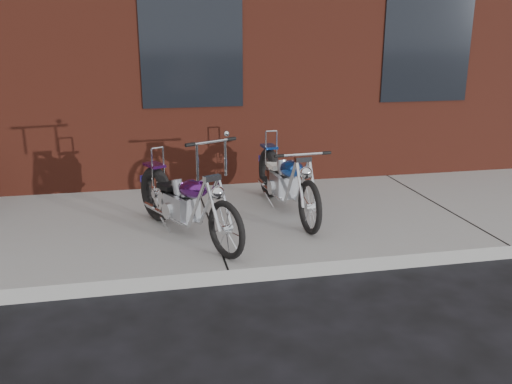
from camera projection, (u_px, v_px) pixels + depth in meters
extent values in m
plane|color=black|center=(228.00, 285.00, 5.14)|extent=(120.00, 120.00, 0.00)
cube|color=#979797|center=(209.00, 225.00, 6.53)|extent=(22.00, 3.00, 0.15)
torus|color=black|center=(162.00, 197.00, 6.27)|extent=(0.40, 0.65, 0.66)
torus|color=black|center=(234.00, 234.00, 5.20)|extent=(0.32, 0.56, 0.59)
cube|color=#93979F|center=(188.00, 210.00, 5.83)|extent=(0.39, 0.44, 0.27)
ellipsoid|color=#511767|center=(200.00, 191.00, 5.56)|extent=(0.43, 0.56, 0.28)
cube|color=black|center=(177.00, 189.00, 5.96)|extent=(0.31, 0.33, 0.05)
cylinder|color=silver|center=(227.00, 207.00, 5.21)|extent=(0.15, 0.25, 0.49)
cylinder|color=silver|center=(219.00, 144.00, 5.13)|extent=(0.46, 0.25, 0.03)
cylinder|color=silver|center=(164.00, 169.00, 6.12)|extent=(0.03, 0.03, 0.44)
cylinder|color=silver|center=(188.00, 213.00, 6.08)|extent=(0.40, 0.76, 0.04)
torus|color=black|center=(272.00, 175.00, 7.18)|extent=(0.18, 0.68, 0.68)
torus|color=black|center=(315.00, 211.00, 5.83)|extent=(0.11, 0.61, 0.61)
cube|color=#93979F|center=(288.00, 188.00, 6.63)|extent=(0.29, 0.39, 0.28)
ellipsoid|color=blue|center=(295.00, 171.00, 6.31)|extent=(0.28, 0.53, 0.29)
cube|color=silver|center=(281.00, 168.00, 6.80)|extent=(0.25, 0.28, 0.06)
cylinder|color=silver|center=(311.00, 186.00, 5.87)|extent=(0.06, 0.27, 0.51)
cylinder|color=silver|center=(308.00, 157.00, 5.90)|extent=(0.52, 0.07, 0.03)
cylinder|color=silver|center=(274.00, 150.00, 7.01)|extent=(0.02, 0.02, 0.45)
cylinder|color=silver|center=(290.00, 192.00, 6.89)|extent=(0.11, 0.85, 0.05)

